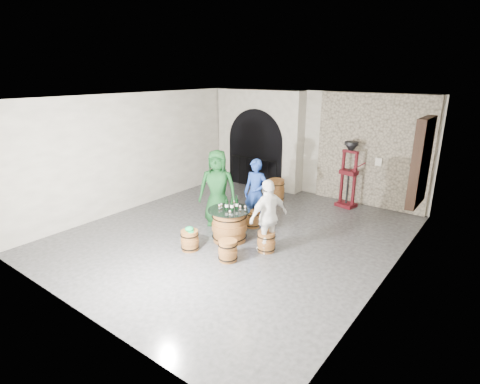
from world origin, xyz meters
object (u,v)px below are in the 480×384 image
Objects in this scene: barrel_stool_near_left at (190,240)px; wine_bottle_right at (237,203)px; person_green at (218,188)px; corking_press at (349,170)px; person_white at (269,217)px; barrel_stool_right at (266,241)px; barrel_stool_near_right at (228,251)px; person_blue at (256,193)px; wine_bottle_center at (232,205)px; side_barrel at (276,190)px; barrel_table at (229,225)px; barrel_stool_left at (219,216)px; barrel_stool_far at (253,218)px; wine_bottle_left at (227,204)px.

wine_bottle_right reaches higher than barrel_stool_near_left.
person_green reaches higher than corking_press.
person_white is at bearing -5.59° from wine_bottle_right.
person_green is (-1.85, 0.58, 0.74)m from barrel_stool_right.
person_green is at bearing 135.77° from barrel_stool_near_right.
person_blue is 5.27× the size of wine_bottle_center.
corking_press is at bearing 72.39° from wine_bottle_right.
wine_bottle_center reaches higher than side_barrel.
barrel_table is 1.12m from person_white.
barrel_stool_left is 0.74m from person_green.
barrel_stool_right is 0.59m from person_white.
person_blue is (0.83, 0.48, -0.11)m from person_green.
barrel_stool_left is at bearing -86.91° from person_white.
corking_press reaches higher than barrel_stool_near_right.
corking_press is (1.20, 3.84, 0.21)m from wine_bottle_center.
wine_bottle_right is (0.03, 0.14, 0.00)m from wine_bottle_center.
barrel_stool_right is at bearing -5.98° from wine_bottle_right.
barrel_table is at bearing 66.74° from barrel_stool_near_left.
barrel_stool_left is 2.48m from side_barrel.
person_white is (1.89, -0.57, -0.15)m from person_green.
barrel_stool_left is 1.99m from person_white.
barrel_stool_far is 1.38m from barrel_stool_right.
person_white is at bearing 62.38° from barrel_stool_near_right.
barrel_stool_far is at bearing 89.64° from wine_bottle_left.
barrel_table is 1.47× the size of side_barrel.
wine_bottle_right reaches higher than barrel_stool_right.
wine_bottle_center is (0.94, -0.62, -0.08)m from person_green.
barrel_stool_far and barrel_stool_near_left have the same top height.
barrel_stool_near_right is 4.01m from side_barrel.
corking_press is at bearing 56.53° from person_blue.
barrel_stool_right is 3.39m from side_barrel.
barrel_stool_right is 1.60m from person_blue.
corking_press is (1.32, 3.89, 0.21)m from wine_bottle_left.
side_barrel is 0.35× the size of corking_press.
person_white reaches higher than barrel_stool_far.
wine_bottle_center is at bearing -63.31° from person_green.
barrel_table is 2.18× the size of barrel_stool_near_right.
person_green is at bearing 141.27° from wine_bottle_left.
barrel_stool_near_right is 4.77m from corking_press.
person_blue reaches higher than person_white.
person_green reaches higher than wine_bottle_center.
person_white is at bearing 34.01° from barrel_stool_near_left.
person_white is at bearing 2.78° from barrel_stool_right.
corking_press reaches higher than barrel_table.
person_blue reaches higher than barrel_table.
side_barrel is at bearing -145.77° from corking_press.
wine_bottle_right is at bearing 117.24° from barrel_stool_near_right.
person_blue is at bearing 34.92° from barrel_stool_left.
barrel_stool_near_right is at bearing -57.39° from wine_bottle_center.
barrel_stool_left is 1.38× the size of wine_bottle_left.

